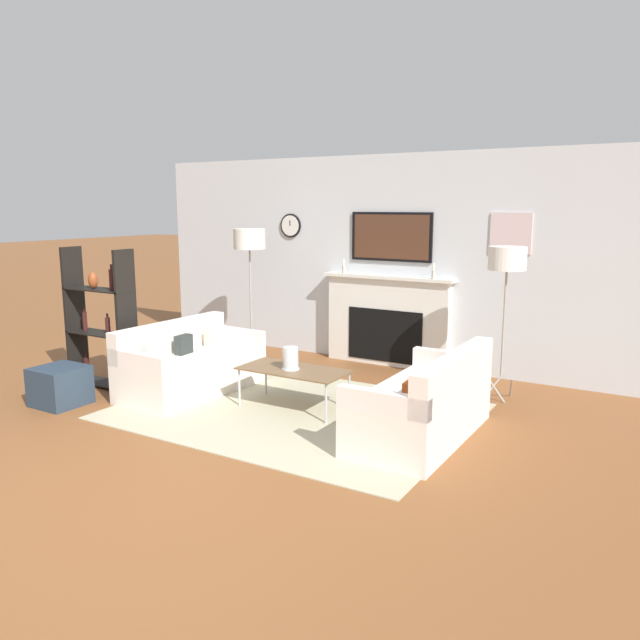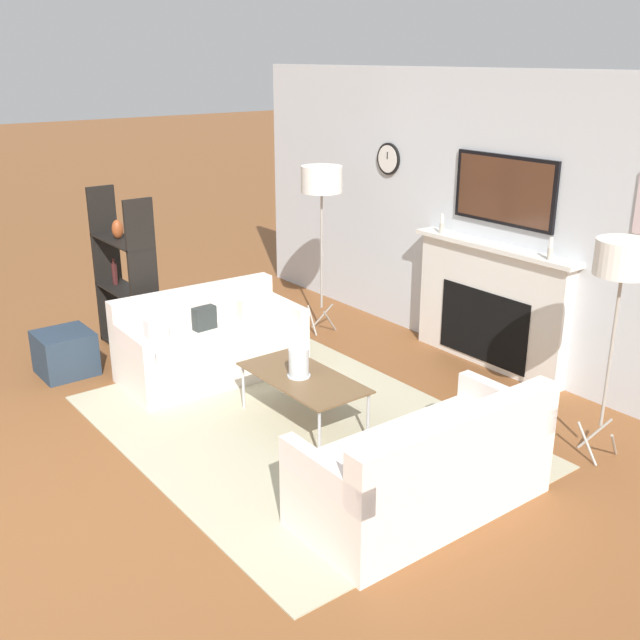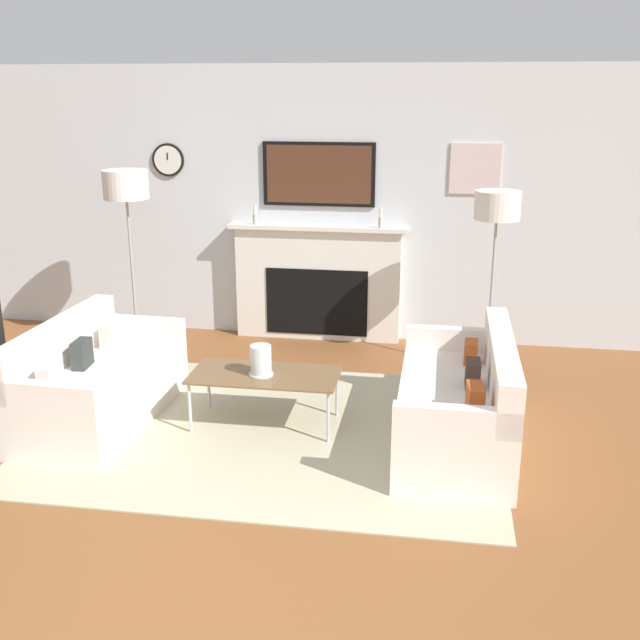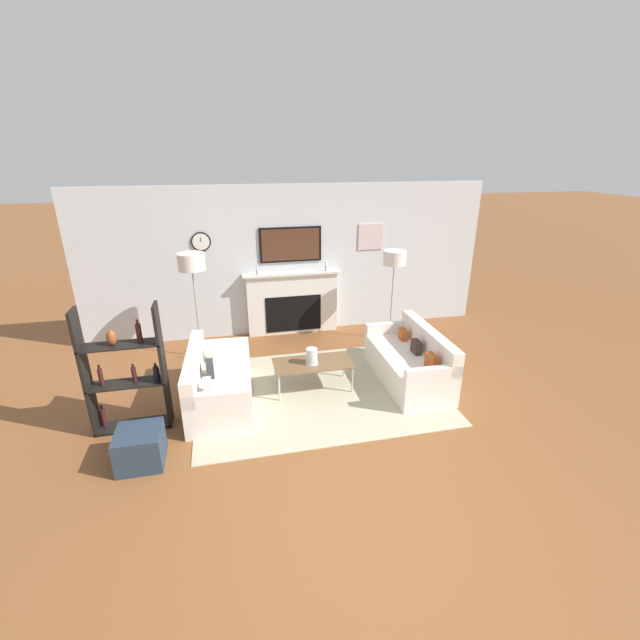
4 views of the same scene
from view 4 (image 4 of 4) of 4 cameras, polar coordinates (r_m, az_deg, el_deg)
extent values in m
plane|color=brown|center=(4.59, 6.04, -22.86)|extent=(60.00, 60.00, 0.00)
cube|color=silver|center=(7.87, -3.94, 7.84)|extent=(7.35, 0.07, 2.70)
cube|color=silver|center=(7.98, -3.67, 2.18)|extent=(1.67, 0.16, 1.13)
cube|color=black|center=(7.96, -3.54, 0.85)|extent=(1.03, 0.01, 0.68)
cube|color=silver|center=(7.79, -3.75, 6.20)|extent=(1.79, 0.22, 0.04)
cylinder|color=#B2AD9E|center=(7.68, -8.37, 6.33)|extent=(0.04, 0.04, 0.10)
cylinder|color=white|center=(7.65, -8.40, 7.02)|extent=(0.03, 0.03, 0.09)
cylinder|color=#B2AD9E|center=(7.86, 0.81, 6.92)|extent=(0.04, 0.04, 0.10)
cylinder|color=white|center=(7.84, 0.82, 7.59)|extent=(0.03, 0.03, 0.09)
cube|color=black|center=(7.76, -3.95, 10.01)|extent=(1.11, 0.04, 0.62)
cube|color=#4C2D1E|center=(7.74, -3.92, 9.99)|extent=(1.03, 0.01, 0.56)
cylinder|color=black|center=(7.66, -15.58, 10.03)|extent=(0.33, 0.02, 0.33)
cylinder|color=silver|center=(7.64, -15.59, 10.01)|extent=(0.28, 0.00, 0.28)
cube|color=black|center=(7.63, -15.61, 10.27)|extent=(0.01, 0.00, 0.07)
cube|color=beige|center=(8.10, 6.78, 10.97)|extent=(0.47, 0.02, 0.47)
cube|color=#B3AD8D|center=(6.23, -0.21, -9.39)|extent=(3.40, 2.53, 0.01)
cube|color=white|center=(6.02, -13.04, -8.92)|extent=(0.88, 1.66, 0.42)
cube|color=white|center=(5.87, -16.52, -5.84)|extent=(0.23, 1.63, 0.35)
cube|color=silver|center=(6.56, -13.03, -3.31)|extent=(0.81, 0.13, 0.18)
cube|color=white|center=(5.21, -13.61, -10.26)|extent=(0.81, 0.13, 0.18)
cube|color=beige|center=(6.31, -14.23, -4.37)|extent=(0.12, 0.21, 0.20)
cube|color=#2C3231|center=(5.88, -14.48, -6.31)|extent=(0.11, 0.22, 0.21)
cube|color=beige|center=(5.47, -14.76, -8.67)|extent=(0.11, 0.20, 0.20)
cube|color=white|center=(6.51, 11.56, -6.20)|extent=(0.79, 1.68, 0.45)
cube|color=white|center=(6.46, 14.36, -2.70)|extent=(0.17, 1.68, 0.35)
cube|color=white|center=(5.74, 14.90, -6.93)|extent=(0.78, 0.10, 0.18)
cube|color=silver|center=(7.04, 9.24, -1.04)|extent=(0.78, 0.10, 0.18)
cube|color=#B04C20|center=(6.02, 14.67, -5.38)|extent=(0.12, 0.22, 0.21)
cube|color=#3C2C25|center=(6.42, 12.74, -3.52)|extent=(0.10, 0.20, 0.20)
cube|color=#B65121|center=(6.83, 11.04, -1.90)|extent=(0.11, 0.18, 0.17)
cube|color=brown|center=(6.10, -0.94, -5.76)|extent=(1.12, 0.55, 0.02)
cylinder|color=#B7B7BC|center=(5.92, -5.45, -9.05)|extent=(0.02, 0.02, 0.40)
cylinder|color=#B7B7BC|center=(6.11, 4.34, -7.98)|extent=(0.02, 0.02, 0.40)
cylinder|color=#B7B7BC|center=(6.33, -6.01, -6.94)|extent=(0.02, 0.02, 0.40)
cylinder|color=#B7B7BC|center=(6.50, 3.15, -6.01)|extent=(0.02, 0.02, 0.40)
cylinder|color=silver|center=(6.02, -1.10, -4.83)|extent=(0.16, 0.16, 0.23)
cylinder|color=silver|center=(6.04, -1.09, -5.28)|extent=(0.09, 0.09, 0.13)
cylinder|color=silver|center=(6.07, -1.09, -5.76)|extent=(0.18, 0.18, 0.01)
cylinder|color=#9E998E|center=(7.45, -14.76, -3.60)|extent=(0.09, 0.23, 0.28)
cylinder|color=#9E998E|center=(7.50, -16.17, -3.57)|extent=(0.17, 0.19, 0.28)
cylinder|color=#9E998E|center=(7.33, -15.79, -4.13)|extent=(0.23, 0.07, 0.28)
cylinder|color=#9E998E|center=(7.15, -16.16, 1.68)|extent=(0.02, 0.02, 1.23)
cylinder|color=white|center=(6.94, -16.79, 7.47)|extent=(0.42, 0.42, 0.26)
cylinder|color=#9E998E|center=(7.99, 9.90, -1.48)|extent=(0.09, 0.23, 0.26)
cylinder|color=#9E998E|center=(7.96, 8.54, -1.48)|extent=(0.17, 0.19, 0.26)
cylinder|color=#9E998E|center=(7.83, 9.40, -1.95)|extent=(0.23, 0.07, 0.26)
cylinder|color=#9E998E|center=(7.68, 9.59, 3.15)|extent=(0.02, 0.02, 1.14)
cylinder|color=white|center=(7.50, 9.91, 8.19)|extent=(0.39, 0.39, 0.24)
cube|color=black|center=(5.71, -28.80, -6.32)|extent=(0.04, 0.28, 1.59)
cube|color=black|center=(5.51, -20.16, -5.82)|extent=(0.04, 0.28, 1.59)
cube|color=black|center=(5.97, -23.41, -12.66)|extent=(0.90, 0.28, 0.02)
cube|color=black|center=(5.68, -24.27, -7.73)|extent=(0.90, 0.28, 0.01)
cube|color=black|center=(5.46, -25.08, -3.05)|extent=(0.90, 0.28, 0.02)
cylinder|color=black|center=(5.56, -20.97, -6.68)|extent=(0.07, 0.07, 0.18)
cylinder|color=black|center=(5.51, -21.13, -5.64)|extent=(0.03, 0.03, 0.05)
ellipsoid|color=#974520|center=(5.45, -26.05, -2.14)|extent=(0.11, 0.11, 0.19)
cylinder|color=#3D1919|center=(5.64, -23.54, -6.65)|extent=(0.06, 0.06, 0.18)
cylinder|color=#3D1919|center=(5.59, -23.71, -5.61)|extent=(0.02, 0.02, 0.05)
cylinder|color=#3D1919|center=(6.03, -26.91, -11.49)|extent=(0.07, 0.07, 0.24)
cylinder|color=#3D1919|center=(5.96, -27.15, -10.29)|extent=(0.03, 0.03, 0.06)
cylinder|color=#3D1919|center=(5.38, -22.99, -1.63)|extent=(0.06, 0.06, 0.23)
cylinder|color=#3D1919|center=(5.33, -23.21, -0.19)|extent=(0.03, 0.03, 0.06)
cylinder|color=#3D1919|center=(5.70, -27.18, -6.80)|extent=(0.05, 0.05, 0.22)
cylinder|color=#3D1919|center=(5.65, -27.41, -5.58)|extent=(0.02, 0.02, 0.05)
cube|color=#273646|center=(5.24, -22.85, -15.36)|extent=(0.48, 0.48, 0.40)
camera|label=1|loc=(4.61, 71.11, -8.05)|focal=35.00mm
camera|label=2|loc=(5.87, 56.67, 8.17)|focal=42.00mm
camera|label=3|loc=(2.45, 67.84, -9.79)|focal=42.00mm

